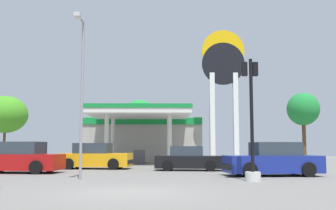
{
  "coord_description": "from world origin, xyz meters",
  "views": [
    {
      "loc": [
        0.98,
        -12.38,
        1.38
      ],
      "look_at": [
        1.3,
        10.22,
        3.72
      ],
      "focal_mm": 42.96,
      "sensor_mm": 36.0,
      "label": 1
    }
  ],
  "objects_px": {
    "car_0": "(18,159)",
    "car_1": "(189,159)",
    "car_4": "(273,161)",
    "traffic_signal_1": "(252,133)",
    "corner_streetlamp": "(81,82)",
    "station_pole_sign": "(223,79)",
    "tree_0": "(5,114)",
    "car_3": "(95,157)",
    "tree_2": "(303,109)",
    "tree_1": "(139,115)"
  },
  "relations": [
    {
      "from": "car_0",
      "to": "car_1",
      "type": "height_order",
      "value": "car_0"
    },
    {
      "from": "car_1",
      "to": "car_4",
      "type": "height_order",
      "value": "car_4"
    },
    {
      "from": "traffic_signal_1",
      "to": "corner_streetlamp",
      "type": "distance_m",
      "value": 7.43
    },
    {
      "from": "station_pole_sign",
      "to": "car_0",
      "type": "height_order",
      "value": "station_pole_sign"
    },
    {
      "from": "station_pole_sign",
      "to": "tree_0",
      "type": "relative_size",
      "value": 1.67
    },
    {
      "from": "car_3",
      "to": "traffic_signal_1",
      "type": "bearing_deg",
      "value": -49.18
    },
    {
      "from": "car_4",
      "to": "tree_2",
      "type": "bearing_deg",
      "value": 66.86
    },
    {
      "from": "car_1",
      "to": "car_3",
      "type": "height_order",
      "value": "car_3"
    },
    {
      "from": "car_1",
      "to": "traffic_signal_1",
      "type": "distance_m",
      "value": 7.66
    },
    {
      "from": "car_4",
      "to": "tree_1",
      "type": "xyz_separation_m",
      "value": [
        -7.52,
        21.51,
        3.86
      ]
    },
    {
      "from": "corner_streetlamp",
      "to": "car_0",
      "type": "bearing_deg",
      "value": 133.02
    },
    {
      "from": "station_pole_sign",
      "to": "car_3",
      "type": "distance_m",
      "value": 13.7
    },
    {
      "from": "traffic_signal_1",
      "to": "tree_2",
      "type": "distance_m",
      "value": 26.45
    },
    {
      "from": "corner_streetlamp",
      "to": "car_4",
      "type": "bearing_deg",
      "value": 13.67
    },
    {
      "from": "car_4",
      "to": "traffic_signal_1",
      "type": "xyz_separation_m",
      "value": [
        -1.61,
        -2.9,
        1.2
      ]
    },
    {
      "from": "car_1",
      "to": "corner_streetlamp",
      "type": "distance_m",
      "value": 8.89
    },
    {
      "from": "car_3",
      "to": "tree_1",
      "type": "relative_size",
      "value": 0.76
    },
    {
      "from": "tree_0",
      "to": "corner_streetlamp",
      "type": "xyz_separation_m",
      "value": [
        13.04,
        -25.32,
        -0.6
      ]
    },
    {
      "from": "station_pole_sign",
      "to": "car_3",
      "type": "height_order",
      "value": "station_pole_sign"
    },
    {
      "from": "car_3",
      "to": "corner_streetlamp",
      "type": "relative_size",
      "value": 0.67
    },
    {
      "from": "station_pole_sign",
      "to": "corner_streetlamp",
      "type": "relative_size",
      "value": 1.63
    },
    {
      "from": "car_0",
      "to": "tree_2",
      "type": "bearing_deg",
      "value": 40.86
    },
    {
      "from": "car_0",
      "to": "corner_streetlamp",
      "type": "relative_size",
      "value": 0.69
    },
    {
      "from": "station_pole_sign",
      "to": "car_3",
      "type": "xyz_separation_m",
      "value": [
        -9.28,
        -7.91,
        -6.24
      ]
    },
    {
      "from": "station_pole_sign",
      "to": "traffic_signal_1",
      "type": "xyz_separation_m",
      "value": [
        -1.5,
        -16.92,
        -5.04
      ]
    },
    {
      "from": "station_pole_sign",
      "to": "corner_streetlamp",
      "type": "xyz_separation_m",
      "value": [
        -8.56,
        -16.12,
        -2.84
      ]
    },
    {
      "from": "car_3",
      "to": "corner_streetlamp",
      "type": "xyz_separation_m",
      "value": [
        0.73,
        -8.21,
        3.4
      ]
    },
    {
      "from": "car_1",
      "to": "car_3",
      "type": "bearing_deg",
      "value": 163.09
    },
    {
      "from": "station_pole_sign",
      "to": "corner_streetlamp",
      "type": "distance_m",
      "value": 18.47
    },
    {
      "from": "car_4",
      "to": "corner_streetlamp",
      "type": "xyz_separation_m",
      "value": [
        -8.66,
        -2.11,
        3.41
      ]
    },
    {
      "from": "station_pole_sign",
      "to": "tree_2",
      "type": "distance_m",
      "value": 11.71
    },
    {
      "from": "car_0",
      "to": "car_1",
      "type": "bearing_deg",
      "value": 12.91
    },
    {
      "from": "tree_0",
      "to": "station_pole_sign",
      "type": "bearing_deg",
      "value": -23.06
    },
    {
      "from": "car_0",
      "to": "car_1",
      "type": "xyz_separation_m",
      "value": [
        9.1,
        2.09,
        -0.11
      ]
    },
    {
      "from": "tree_0",
      "to": "traffic_signal_1",
      "type": "bearing_deg",
      "value": -52.43
    },
    {
      "from": "car_1",
      "to": "tree_2",
      "type": "relative_size",
      "value": 0.6
    },
    {
      "from": "tree_0",
      "to": "corner_streetlamp",
      "type": "bearing_deg",
      "value": -62.75
    },
    {
      "from": "station_pole_sign",
      "to": "car_4",
      "type": "bearing_deg",
      "value": -89.57
    },
    {
      "from": "tree_0",
      "to": "tree_2",
      "type": "bearing_deg",
      "value": -3.91
    },
    {
      "from": "car_0",
      "to": "tree_1",
      "type": "height_order",
      "value": "tree_1"
    },
    {
      "from": "car_0",
      "to": "car_4",
      "type": "bearing_deg",
      "value": -10.13
    },
    {
      "from": "tree_0",
      "to": "tree_1",
      "type": "relative_size",
      "value": 1.1
    },
    {
      "from": "car_4",
      "to": "traffic_signal_1",
      "type": "height_order",
      "value": "traffic_signal_1"
    },
    {
      "from": "station_pole_sign",
      "to": "car_4",
      "type": "xyz_separation_m",
      "value": [
        0.1,
        -14.02,
        -6.25
      ]
    },
    {
      "from": "station_pole_sign",
      "to": "car_0",
      "type": "distance_m",
      "value": 18.34
    },
    {
      "from": "station_pole_sign",
      "to": "tree_2",
      "type": "xyz_separation_m",
      "value": [
        9.13,
        7.09,
        -1.87
      ]
    },
    {
      "from": "corner_streetlamp",
      "to": "car_3",
      "type": "bearing_deg",
      "value": 95.07
    },
    {
      "from": "tree_1",
      "to": "car_3",
      "type": "bearing_deg",
      "value": -96.9
    },
    {
      "from": "station_pole_sign",
      "to": "tree_0",
      "type": "xyz_separation_m",
      "value": [
        -21.59,
        9.19,
        -2.24
      ]
    },
    {
      "from": "station_pole_sign",
      "to": "traffic_signal_1",
      "type": "height_order",
      "value": "station_pole_sign"
    }
  ]
}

